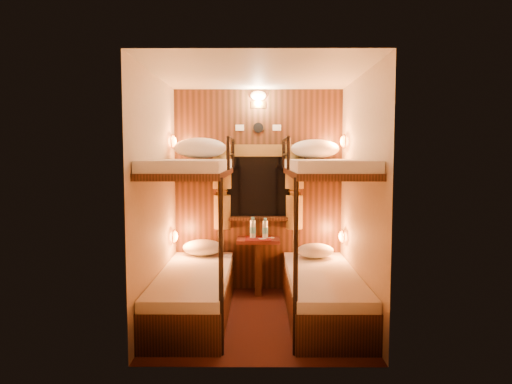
{
  "coord_description": "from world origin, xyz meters",
  "views": [
    {
      "loc": [
        -0.0,
        -4.43,
        1.63
      ],
      "look_at": [
        -0.02,
        0.15,
        1.25
      ],
      "focal_mm": 32.0,
      "sensor_mm": 36.0,
      "label": 1
    }
  ],
  "objects_px": {
    "table": "(258,258)",
    "bottle_left": "(253,229)",
    "bunk_left": "(194,262)",
    "bottle_right": "(265,229)",
    "bunk_right": "(323,262)"
  },
  "relations": [
    {
      "from": "bunk_left",
      "to": "table",
      "type": "bearing_deg",
      "value": 50.33
    },
    {
      "from": "table",
      "to": "bottle_right",
      "type": "bearing_deg",
      "value": 21.0
    },
    {
      "from": "bunk_left",
      "to": "bottle_right",
      "type": "height_order",
      "value": "bunk_left"
    },
    {
      "from": "table",
      "to": "bottle_right",
      "type": "height_order",
      "value": "bottle_right"
    },
    {
      "from": "table",
      "to": "bottle_left",
      "type": "xyz_separation_m",
      "value": [
        -0.06,
        0.03,
        0.34
      ]
    },
    {
      "from": "bunk_left",
      "to": "table",
      "type": "height_order",
      "value": "bunk_left"
    },
    {
      "from": "bunk_left",
      "to": "table",
      "type": "distance_m",
      "value": 1.02
    },
    {
      "from": "bunk_left",
      "to": "bottle_right",
      "type": "bearing_deg",
      "value": 48.08
    },
    {
      "from": "bunk_left",
      "to": "bottle_right",
      "type": "xyz_separation_m",
      "value": [
        0.73,
        0.81,
        0.19
      ]
    },
    {
      "from": "bunk_left",
      "to": "bottle_left",
      "type": "xyz_separation_m",
      "value": [
        0.58,
        0.81,
        0.2
      ]
    },
    {
      "from": "bunk_right",
      "to": "table",
      "type": "distance_m",
      "value": 1.02
    },
    {
      "from": "bottle_left",
      "to": "bottle_right",
      "type": "relative_size",
      "value": 1.04
    },
    {
      "from": "bunk_left",
      "to": "bunk_right",
      "type": "distance_m",
      "value": 1.3
    },
    {
      "from": "bottle_right",
      "to": "bottle_left",
      "type": "bearing_deg",
      "value": 179.52
    },
    {
      "from": "bunk_left",
      "to": "table",
      "type": "relative_size",
      "value": 2.9
    }
  ]
}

